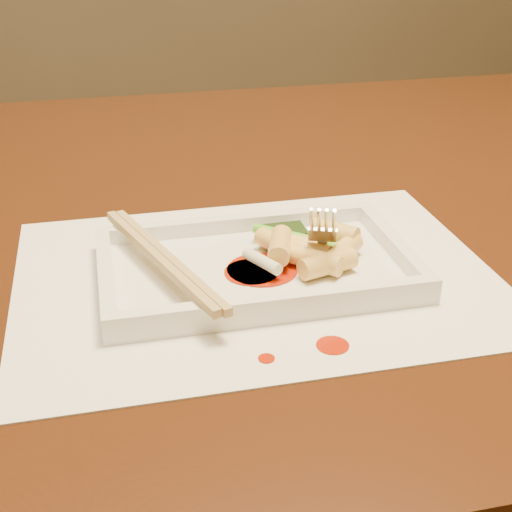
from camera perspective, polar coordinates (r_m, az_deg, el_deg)
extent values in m
cube|color=black|center=(0.76, -6.33, 2.87)|extent=(1.40, 0.90, 0.04)
cylinder|color=black|center=(1.44, 17.72, -2.62)|extent=(0.07, 0.07, 0.71)
cube|color=white|center=(0.60, 0.00, -1.58)|extent=(0.40, 0.30, 0.00)
cylinder|color=#B21E05|center=(0.52, 6.15, -7.12)|extent=(0.02, 0.02, 0.00)
cylinder|color=#B21E05|center=(0.50, 0.84, -8.20)|extent=(0.01, 0.01, 0.00)
cube|color=white|center=(0.60, 0.00, -1.18)|extent=(0.26, 0.16, 0.01)
cube|color=white|center=(0.66, -1.43, 2.64)|extent=(0.26, 0.01, 0.01)
cube|color=white|center=(0.53, 1.78, -3.84)|extent=(0.26, 0.01, 0.01)
cube|color=white|center=(0.58, -11.93, -1.51)|extent=(0.01, 0.14, 0.01)
cube|color=white|center=(0.63, 11.01, 0.91)|extent=(0.01, 0.14, 0.01)
cube|color=black|center=(0.64, 2.26, 1.73)|extent=(0.04, 0.03, 0.01)
cylinder|color=#EAEACC|center=(0.58, 0.50, -0.42)|extent=(0.03, 0.04, 0.01)
cylinder|color=#49A91B|center=(0.62, 3.37, 1.47)|extent=(0.07, 0.06, 0.01)
cube|color=tan|center=(0.58, -7.90, -0.17)|extent=(0.07, 0.19, 0.01)
cube|color=tan|center=(0.58, -7.12, -0.09)|extent=(0.07, 0.19, 0.01)
cylinder|color=#B21E05|center=(0.59, 0.50, -1.08)|extent=(0.06, 0.06, 0.00)
cylinder|color=#B21E05|center=(0.59, -0.35, -1.30)|extent=(0.05, 0.05, 0.00)
cylinder|color=#F9D974|center=(0.61, 1.93, 0.86)|extent=(0.04, 0.05, 0.02)
cylinder|color=#F9D974|center=(0.61, 3.83, 0.76)|extent=(0.04, 0.04, 0.02)
cylinder|color=#F9D974|center=(0.60, 1.94, 0.83)|extent=(0.03, 0.05, 0.02)
cylinder|color=#F9D974|center=(0.61, 3.78, 0.53)|extent=(0.05, 0.04, 0.02)
cylinder|color=#F9D974|center=(0.59, 5.75, -0.61)|extent=(0.05, 0.03, 0.02)
cylinder|color=#F9D974|center=(0.63, 6.35, 1.93)|extent=(0.04, 0.04, 0.02)
cylinder|color=#F9D974|center=(0.59, 4.86, -0.35)|extent=(0.04, 0.04, 0.02)
cylinder|color=#F9D974|center=(0.61, 6.90, 0.32)|extent=(0.05, 0.05, 0.02)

